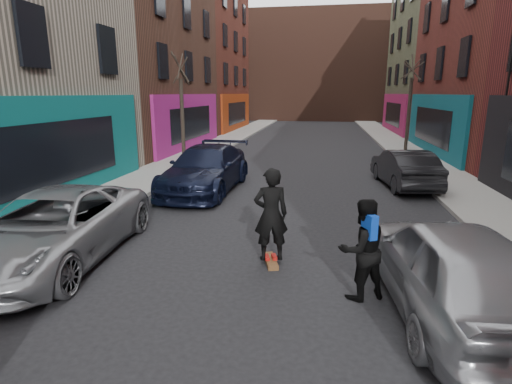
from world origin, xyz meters
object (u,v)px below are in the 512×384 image
(parked_left_end, at_px, (206,169))
(parked_right_end, at_px, (404,168))
(tree_left_far, at_px, (181,97))
(tree_right_far, at_px, (410,94))
(skateboard, at_px, (270,261))
(parked_left_far, at_px, (54,227))
(skateboarder, at_px, (271,215))
(parked_right_far, at_px, (451,267))
(pedestrian, at_px, (362,249))

(parked_left_end, bearing_deg, parked_right_end, 16.36)
(tree_left_far, xyz_separation_m, parked_right_end, (10.44, -4.10, -2.65))
(tree_right_far, xyz_separation_m, skateboard, (-6.15, -18.20, -3.48))
(tree_right_far, distance_m, skateboard, 19.52)
(tree_left_far, relative_size, skateboard, 8.12)
(parked_left_far, relative_size, skateboarder, 2.73)
(tree_right_far, bearing_deg, tree_left_far, -154.18)
(tree_left_far, distance_m, parked_right_far, 16.81)
(parked_right_end, distance_m, skateboarder, 9.12)
(tree_right_far, bearing_deg, pedestrian, -102.74)
(parked_left_end, xyz_separation_m, parked_right_end, (7.44, 1.93, -0.10))
(parked_left_far, relative_size, skateboard, 6.80)
(parked_right_end, xyz_separation_m, skateboard, (-4.19, -8.10, -0.68))
(parked_right_far, bearing_deg, parked_left_end, -55.83)
(tree_left_far, distance_m, pedestrian, 15.81)
(parked_left_end, relative_size, skateboarder, 2.87)
(parked_right_far, relative_size, skateboard, 6.09)
(tree_right_far, height_order, parked_right_end, tree_right_far)
(tree_right_far, height_order, parked_right_far, tree_right_far)
(parked_left_far, relative_size, parked_right_far, 1.12)
(tree_left_far, height_order, tree_right_far, tree_right_far)
(skateboard, bearing_deg, parked_right_end, 45.91)
(tree_left_far, xyz_separation_m, skateboarder, (6.25, -12.20, -2.28))
(tree_left_far, distance_m, parked_right_end, 11.53)
(tree_right_far, distance_m, pedestrian, 20.06)
(parked_left_far, relative_size, pedestrian, 2.98)
(pedestrian, bearing_deg, skateboarder, -61.24)
(parked_right_end, bearing_deg, parked_left_end, 7.25)
(tree_right_far, height_order, parked_left_far, tree_right_far)
(parked_right_far, height_order, pedestrian, pedestrian)
(tree_left_far, distance_m, parked_left_end, 7.20)
(tree_left_far, xyz_separation_m, parked_right_far, (9.40, -13.71, -2.55))
(skateboarder, relative_size, pedestrian, 1.09)
(parked_left_far, distance_m, pedestrian, 6.44)
(parked_left_end, distance_m, skateboarder, 6.98)
(parked_left_far, distance_m, skateboarder, 4.70)
(parked_left_end, relative_size, pedestrian, 3.13)
(parked_right_end, distance_m, skateboard, 9.14)
(tree_right_far, bearing_deg, parked_right_far, -98.66)
(parked_left_end, bearing_deg, pedestrian, -53.94)
(parked_right_far, bearing_deg, skateboarder, -31.20)
(skateboard, xyz_separation_m, pedestrian, (1.76, -1.20, 0.87))
(parked_right_far, relative_size, pedestrian, 2.66)
(parked_left_end, relative_size, skateboard, 7.15)
(tree_left_far, bearing_deg, parked_right_far, -55.56)
(pedestrian, bearing_deg, tree_right_far, -129.72)
(skateboard, bearing_deg, pedestrian, -51.01)
(parked_right_end, bearing_deg, parked_left_far, 37.30)
(parked_left_far, relative_size, parked_left_end, 0.95)
(parked_right_end, relative_size, pedestrian, 2.43)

